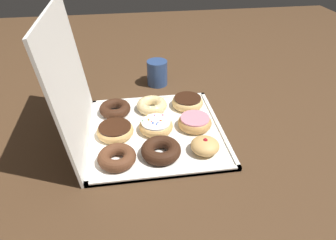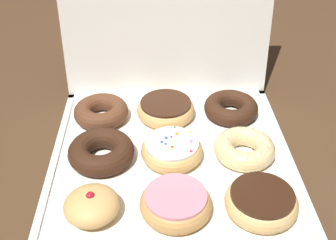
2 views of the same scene
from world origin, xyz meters
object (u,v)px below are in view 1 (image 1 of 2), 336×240
object	(u,v)px
cruller_donut_5	(152,105)
coffee_mug	(157,72)
chocolate_cake_ring_donut_3	(161,150)
chocolate_cake_ring_donut_8	(115,109)
chocolate_frosted_donut_2	(187,102)
pink_frosted_donut_1	(195,122)
sprinkle_donut_4	(156,125)
chocolate_frosted_donut_7	(115,130)
donut_box	(156,131)
chocolate_cake_ring_donut_6	(117,157)
jelly_filled_donut_0	(205,146)

from	to	relation	value
cruller_donut_5	coffee_mug	bearing A→B (deg)	-11.95
chocolate_cake_ring_donut_3	chocolate_cake_ring_donut_8	size ratio (longest dim) A/B	1.06
chocolate_frosted_donut_2	chocolate_cake_ring_donut_8	size ratio (longest dim) A/B	1.03
cruller_donut_5	coffee_mug	size ratio (longest dim) A/B	1.05
pink_frosted_donut_1	cruller_donut_5	xyz separation A→B (m)	(0.13, 0.13, -0.00)
chocolate_frosted_donut_2	chocolate_cake_ring_donut_3	bearing A→B (deg)	152.75
sprinkle_donut_4	chocolate_frosted_donut_7	xyz separation A→B (m)	(-0.01, 0.13, -0.00)
chocolate_frosted_donut_2	cruller_donut_5	bearing A→B (deg)	90.54
donut_box	chocolate_frosted_donut_2	xyz separation A→B (m)	(0.13, -0.13, 0.02)
pink_frosted_donut_1	cruller_donut_5	size ratio (longest dim) A/B	1.02
chocolate_frosted_donut_7	chocolate_frosted_donut_2	bearing A→B (deg)	-62.45
chocolate_cake_ring_donut_6	chocolate_cake_ring_donut_8	bearing A→B (deg)	0.94
chocolate_cake_ring_donut_8	coffee_mug	world-z (taller)	coffee_mug
chocolate_frosted_donut_7	chocolate_cake_ring_donut_3	bearing A→B (deg)	-132.18
donut_box	coffee_mug	xyz separation A→B (m)	(0.35, -0.05, 0.05)
donut_box	chocolate_cake_ring_donut_8	world-z (taller)	chocolate_cake_ring_donut_8
donut_box	coffee_mug	distance (m)	0.36
donut_box	cruller_donut_5	world-z (taller)	cruller_donut_5
cruller_donut_5	chocolate_frosted_donut_7	world-z (taller)	cruller_donut_5
chocolate_cake_ring_donut_6	chocolate_cake_ring_donut_8	distance (m)	0.26
chocolate_cake_ring_donut_6	coffee_mug	distance (m)	0.52
pink_frosted_donut_1	cruller_donut_5	world-z (taller)	same
chocolate_cake_ring_donut_8	sprinkle_donut_4	bearing A→B (deg)	-133.54
cruller_donut_5	chocolate_frosted_donut_7	bearing A→B (deg)	136.00
donut_box	cruller_donut_5	bearing A→B (deg)	0.16
jelly_filled_donut_0	cruller_donut_5	world-z (taller)	jelly_filled_donut_0
coffee_mug	jelly_filled_donut_0	bearing A→B (deg)	-169.87
chocolate_frosted_donut_2	jelly_filled_donut_0	bearing A→B (deg)	179.81
chocolate_cake_ring_donut_3	cruller_donut_5	xyz separation A→B (m)	(0.26, -0.00, -0.00)
pink_frosted_donut_1	sprinkle_donut_4	xyz separation A→B (m)	(0.00, 0.13, -0.00)
sprinkle_donut_4	coffee_mug	size ratio (longest dim) A/B	1.06
chocolate_cake_ring_donut_6	chocolate_frosted_donut_7	xyz separation A→B (m)	(0.13, 0.00, 0.00)
donut_box	jelly_filled_donut_0	world-z (taller)	jelly_filled_donut_0
chocolate_frosted_donut_2	chocolate_cake_ring_donut_6	distance (m)	0.37
sprinkle_donut_4	chocolate_cake_ring_donut_3	bearing A→B (deg)	-180.00
sprinkle_donut_4	jelly_filled_donut_0	bearing A→B (deg)	-134.72
cruller_donut_5	pink_frosted_donut_1	bearing A→B (deg)	-134.77
cruller_donut_5	chocolate_cake_ring_donut_3	bearing A→B (deg)	179.97
donut_box	chocolate_cake_ring_donut_6	xyz separation A→B (m)	(-0.14, 0.13, 0.02)
chocolate_frosted_donut_7	donut_box	bearing A→B (deg)	-87.42
chocolate_cake_ring_donut_6	chocolate_cake_ring_donut_8	xyz separation A→B (m)	(0.26, 0.00, -0.00)
donut_box	pink_frosted_donut_1	world-z (taller)	pink_frosted_donut_1
sprinkle_donut_4	donut_box	bearing A→B (deg)	-168.23
chocolate_cake_ring_donut_6	chocolate_frosted_donut_7	size ratio (longest dim) A/B	0.93
sprinkle_donut_4	chocolate_cake_ring_donut_8	size ratio (longest dim) A/B	1.00
chocolate_cake_ring_donut_6	jelly_filled_donut_0	bearing A→B (deg)	-88.05
donut_box	chocolate_cake_ring_donut_6	world-z (taller)	chocolate_cake_ring_donut_6
donut_box	jelly_filled_donut_0	distance (m)	0.19
jelly_filled_donut_0	pink_frosted_donut_1	distance (m)	0.13
jelly_filled_donut_0	chocolate_cake_ring_donut_3	size ratio (longest dim) A/B	0.73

